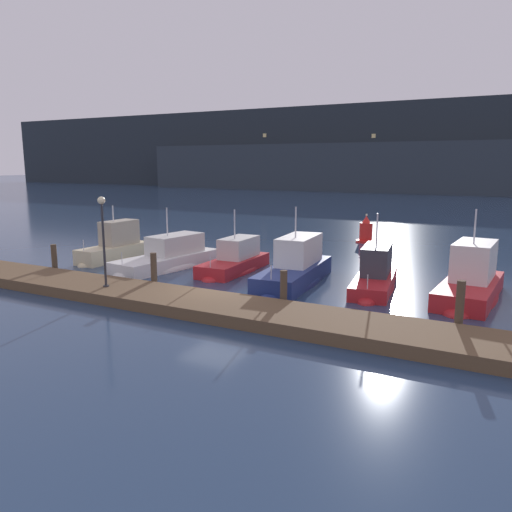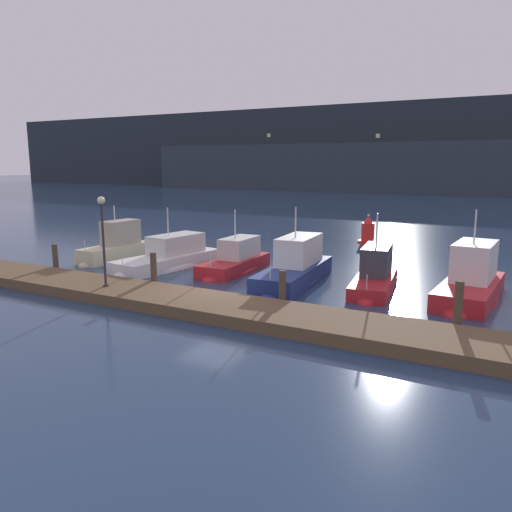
# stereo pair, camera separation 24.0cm
# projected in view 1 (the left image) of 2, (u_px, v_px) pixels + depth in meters

# --- Properties ---
(ground_plane) EXTENTS (400.00, 400.00, 0.00)m
(ground_plane) POSITION_uv_depth(u_px,v_px,m) (214.00, 298.00, 20.98)
(ground_plane) COLOR navy
(dock) EXTENTS (28.78, 2.80, 0.45)m
(dock) POSITION_uv_depth(u_px,v_px,m) (192.00, 303.00, 19.52)
(dock) COLOR brown
(dock) RESTS_ON ground
(mooring_pile_0) EXTENTS (0.28, 0.28, 1.58)m
(mooring_pile_0) POSITION_uv_depth(u_px,v_px,m) (54.00, 260.00, 25.24)
(mooring_pile_0) COLOR #4C3D2D
(mooring_pile_0) RESTS_ON ground
(mooring_pile_1) EXTENTS (0.28, 0.28, 1.68)m
(mooring_pile_1) POSITION_uv_depth(u_px,v_px,m) (154.00, 271.00, 22.30)
(mooring_pile_1) COLOR #4C3D2D
(mooring_pile_1) RESTS_ON ground
(mooring_pile_2) EXTENTS (0.28, 0.28, 1.53)m
(mooring_pile_2) POSITION_uv_depth(u_px,v_px,m) (284.00, 290.00, 19.39)
(mooring_pile_2) COLOR #4C3D2D
(mooring_pile_2) RESTS_ON ground
(mooring_pile_3) EXTENTS (0.28, 0.28, 1.84)m
(mooring_pile_3) POSITION_uv_depth(u_px,v_px,m) (460.00, 308.00, 16.43)
(mooring_pile_3) COLOR #4C3D2D
(mooring_pile_3) RESTS_ON ground
(motorboat_berth_1) EXTENTS (1.90, 5.20, 3.69)m
(motorboat_berth_1) POSITION_uv_depth(u_px,v_px,m) (115.00, 252.00, 29.29)
(motorboat_berth_1) COLOR beige
(motorboat_berth_1) RESTS_ON ground
(motorboat_berth_2) EXTENTS (3.21, 7.40, 3.95)m
(motorboat_berth_2) POSITION_uv_depth(u_px,v_px,m) (168.00, 263.00, 27.18)
(motorboat_berth_2) COLOR white
(motorboat_berth_2) RESTS_ON ground
(motorboat_berth_3) EXTENTS (2.13, 5.74, 3.78)m
(motorboat_berth_3) POSITION_uv_depth(u_px,v_px,m) (235.00, 265.00, 26.29)
(motorboat_berth_3) COLOR red
(motorboat_berth_3) RESTS_ON ground
(motorboat_berth_4) EXTENTS (2.73, 7.30, 4.23)m
(motorboat_berth_4) POSITION_uv_depth(u_px,v_px,m) (295.00, 275.00, 23.65)
(motorboat_berth_4) COLOR navy
(motorboat_berth_4) RESTS_ON ground
(motorboat_berth_5) EXTENTS (2.58, 6.27, 4.00)m
(motorboat_berth_5) POSITION_uv_depth(u_px,v_px,m) (375.00, 281.00, 22.71)
(motorboat_berth_5) COLOR red
(motorboat_berth_5) RESTS_ON ground
(motorboat_berth_6) EXTENTS (2.63, 6.58, 4.42)m
(motorboat_berth_6) POSITION_uv_depth(u_px,v_px,m) (470.00, 289.00, 20.94)
(motorboat_berth_6) COLOR red
(motorboat_berth_6) RESTS_ON ground
(channel_buoy) EXTENTS (1.36, 1.36, 2.05)m
(channel_buoy) POSITION_uv_depth(u_px,v_px,m) (366.00, 232.00, 35.71)
(channel_buoy) COLOR red
(channel_buoy) RESTS_ON ground
(dock_lamppost) EXTENTS (0.32, 0.32, 3.81)m
(dock_lamppost) POSITION_uv_depth(u_px,v_px,m) (103.00, 227.00, 20.70)
(dock_lamppost) COLOR #2D2D33
(dock_lamppost) RESTS_ON dock
(hillside_backdrop) EXTENTS (240.00, 23.00, 17.45)m
(hillside_backdrop) POSITION_uv_depth(u_px,v_px,m) (468.00, 150.00, 97.29)
(hillside_backdrop) COLOR #232B33
(hillside_backdrop) RESTS_ON ground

